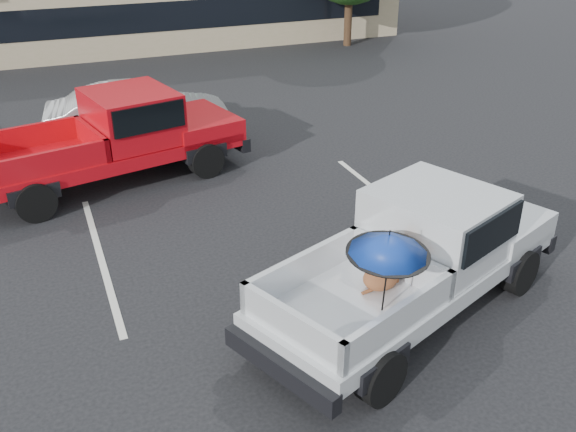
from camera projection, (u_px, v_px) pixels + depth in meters
name	position (u px, v px, depth m)	size (l,w,h in m)	color
ground	(298.00, 280.00, 10.84)	(90.00, 90.00, 0.00)	black
stripe_left	(101.00, 258.00, 11.48)	(0.12, 5.00, 0.01)	silver
stripe_right	(393.00, 203.00, 13.49)	(0.12, 5.00, 0.01)	silver
silver_pickup	(426.00, 246.00, 9.76)	(6.01, 3.96, 2.06)	black
red_pickup	(126.00, 132.00, 14.22)	(6.32, 3.35, 1.98)	black
silver_sedan	(140.00, 115.00, 16.29)	(1.61, 4.62, 1.52)	#A7A9AE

